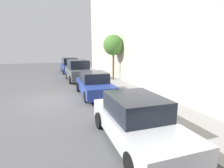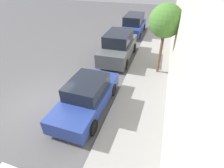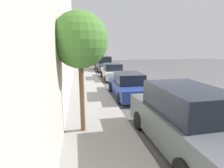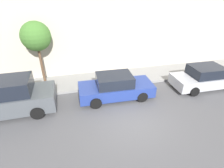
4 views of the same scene
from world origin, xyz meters
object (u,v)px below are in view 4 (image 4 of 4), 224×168
(parked_sedan_second, at_px, (205,77))
(parked_suv_fourth, at_px, (8,98))
(parked_sedan_third, at_px, (116,87))
(street_tree, at_px, (36,37))

(parked_sedan_second, height_order, parked_suv_fourth, parked_suv_fourth)
(parked_sedan_third, distance_m, parked_suv_fourth, 5.95)
(parked_sedan_second, relative_size, parked_suv_fourth, 0.94)
(parked_sedan_third, bearing_deg, street_tree, 56.04)
(parked_sedan_second, height_order, street_tree, street_tree)
(parked_sedan_second, xyz_separation_m, parked_sedan_third, (0.20, 6.23, -0.00))
(parked_suv_fourth, xyz_separation_m, street_tree, (3.09, -1.49, 2.41))
(parked_sedan_second, bearing_deg, parked_sedan_third, 88.20)
(parked_sedan_second, bearing_deg, parked_suv_fourth, 89.50)
(parked_sedan_third, xyz_separation_m, street_tree, (3.00, 4.45, 2.62))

